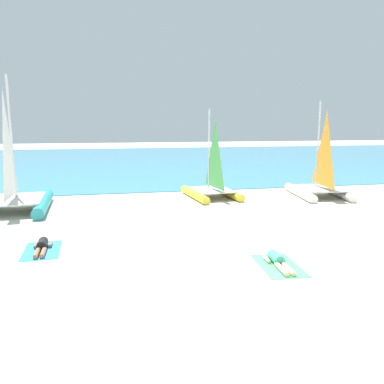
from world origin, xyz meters
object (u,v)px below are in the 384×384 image
at_px(towel_left, 42,250).
at_px(sunbather_left, 42,246).
at_px(sailboat_teal, 13,192).
at_px(sailboat_white, 319,183).
at_px(sailboat_yellow, 212,185).
at_px(towel_right, 278,265).
at_px(sunbather_right, 278,260).

relative_size(towel_left, sunbather_left, 1.21).
bearing_deg(sailboat_teal, sailboat_white, -2.30).
xyz_separation_m(sailboat_yellow, towel_left, (-7.39, -7.30, -0.70)).
bearing_deg(sailboat_teal, sunbather_left, -73.68).
bearing_deg(towel_right, sailboat_white, 54.70).
xyz_separation_m(sailboat_teal, sunbather_left, (2.17, -5.92, -0.77)).
xyz_separation_m(towel_left, sunbather_left, (-0.00, 0.07, 0.13)).
height_order(sailboat_teal, sunbather_right, sailboat_teal).
bearing_deg(sailboat_teal, sailboat_yellow, 3.96).
height_order(sailboat_white, sunbather_left, sailboat_white).
relative_size(sailboat_yellow, sunbather_right, 3.01).
distance_m(towel_right, sunbather_right, 0.14).
relative_size(sailboat_teal, sunbather_right, 3.88).
xyz_separation_m(sailboat_yellow, sailboat_white, (5.79, -0.90, 0.06)).
relative_size(sailboat_yellow, towel_right, 2.48).
relative_size(sailboat_white, sunbather_right, 3.27).
distance_m(towel_left, sunbather_right, 7.24).
bearing_deg(sailboat_white, towel_left, -146.91).
xyz_separation_m(towel_left, towel_right, (6.74, -2.70, 0.00)).
distance_m(sailboat_yellow, sunbather_left, 10.36).
bearing_deg(sunbather_right, sailboat_white, 57.44).
distance_m(sailboat_white, towel_left, 14.67).
distance_m(sailboat_yellow, towel_left, 10.41).
xyz_separation_m(sailboat_white, towel_left, (-13.18, -6.40, -0.76)).
height_order(sunbather_left, sunbather_right, same).
relative_size(towel_left, sunbather_right, 1.21).
bearing_deg(sailboat_yellow, towel_right, -100.69).
relative_size(towel_right, sunbather_right, 1.21).
height_order(sunbather_left, towel_right, sunbather_left).
relative_size(sailboat_white, towel_left, 2.69).
bearing_deg(sailboat_white, sailboat_yellow, 178.38).
xyz_separation_m(towel_left, sunbather_right, (6.74, -2.64, 0.13)).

